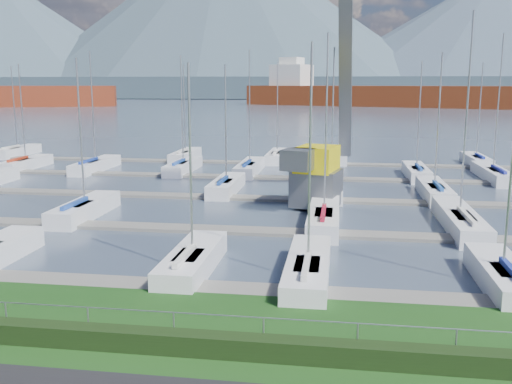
# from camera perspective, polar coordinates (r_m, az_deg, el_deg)

# --- Properties ---
(water) EXTENTS (800.00, 540.00, 0.20)m
(water) POSITION_cam_1_polar(r_m,az_deg,el_deg) (277.30, 7.53, 8.90)
(water) COLOR #424E61
(hedge) EXTENTS (80.00, 0.70, 0.70)m
(hedge) POSITION_cam_1_polar(r_m,az_deg,el_deg) (19.14, -5.57, -14.88)
(hedge) COLOR black
(hedge) RESTS_ON grass
(fence) EXTENTS (80.00, 0.04, 0.04)m
(fence) POSITION_cam_1_polar(r_m,az_deg,el_deg) (19.15, -5.32, -12.07)
(fence) COLOR #95999E
(fence) RESTS_ON grass
(foothill) EXTENTS (900.00, 80.00, 12.00)m
(foothill) POSITION_cam_1_polar(r_m,az_deg,el_deg) (347.15, 7.74, 10.33)
(foothill) COLOR #3B4C57
(foothill) RESTS_ON water
(mountains) EXTENTS (1190.00, 360.00, 115.00)m
(mountains) POSITION_cam_1_polar(r_m,az_deg,el_deg) (423.46, 9.05, 15.88)
(mountains) COLOR #495B6B
(mountains) RESTS_ON water
(docks) EXTENTS (90.00, 41.60, 0.25)m
(docks) POSITION_cam_1_polar(r_m,az_deg,el_deg) (44.23, 2.63, -0.72)
(docks) COLOR slate
(docks) RESTS_ON water
(crane) EXTENTS (5.04, 13.43, 22.35)m
(crane) POSITION_cam_1_polar(r_m,az_deg,el_deg) (42.04, 6.87, 6.26)
(crane) COLOR slate
(crane) RESTS_ON water
(cargo_ship_mid) EXTENTS (109.51, 55.17, 21.50)m
(cargo_ship_mid) POSITION_cam_1_polar(r_m,az_deg,el_deg) (230.25, 11.36, 9.36)
(cargo_ship_mid) COLOR maroon
(cargo_ship_mid) RESTS_ON water
(sailboat_fleet) EXTENTS (75.73, 49.56, 13.56)m
(sailboat_fleet) POSITION_cam_1_polar(r_m,az_deg,el_deg) (45.15, 2.21, 6.76)
(sailboat_fleet) COLOR navy
(sailboat_fleet) RESTS_ON water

